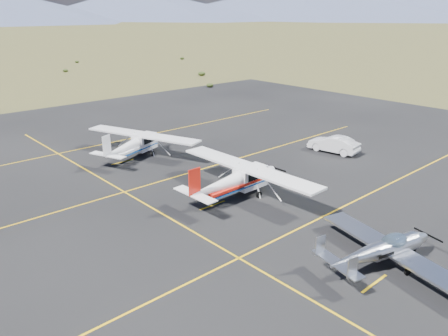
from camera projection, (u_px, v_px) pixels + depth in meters
name	position (u px, v px, depth m)	size (l,w,h in m)	color
ground	(345.00, 233.00, 23.54)	(1600.00, 1600.00, 0.00)	#383D1C
apron	(253.00, 195.00, 28.45)	(72.00, 72.00, 0.02)	black
aircraft_low_wing	(384.00, 250.00, 20.27)	(6.16, 8.43, 1.83)	#B7B9BE
aircraft_cessna	(236.00, 179.00, 27.65)	(6.62, 11.06, 2.81)	white
aircraft_plain	(135.00, 144.00, 35.28)	(7.40, 10.31, 2.66)	white
sedan	(334.00, 144.00, 36.78)	(1.48, 4.26, 1.40)	silver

